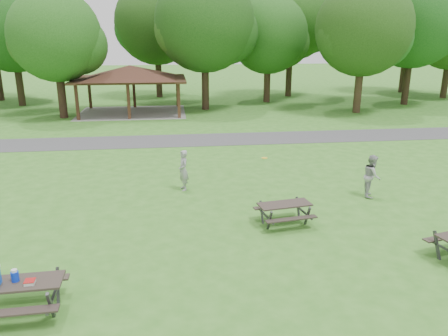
% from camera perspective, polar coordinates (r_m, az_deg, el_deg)
% --- Properties ---
extents(ground, '(160.00, 160.00, 0.00)m').
position_cam_1_polar(ground, '(13.13, -2.26, -10.77)').
color(ground, '#367521').
rests_on(ground, ground).
extents(asphalt_path, '(120.00, 3.20, 0.02)m').
position_cam_1_polar(asphalt_path, '(26.31, -4.82, 3.64)').
color(asphalt_path, '#424244').
rests_on(asphalt_path, ground).
extents(pavilion, '(8.60, 7.01, 3.76)m').
position_cam_1_polar(pavilion, '(35.83, -12.16, 11.88)').
color(pavilion, '#341D13').
rests_on(pavilion, ground).
extents(tree_row_c, '(8.19, 7.80, 10.67)m').
position_cam_1_polar(tree_row_c, '(42.62, -25.80, 16.10)').
color(tree_row_c, black).
rests_on(tree_row_c, ground).
extents(tree_row_d, '(6.93, 6.60, 9.27)m').
position_cam_1_polar(tree_row_d, '(35.02, -20.99, 15.49)').
color(tree_row_d, black).
rests_on(tree_row_d, ground).
extents(tree_row_e, '(8.40, 8.00, 11.02)m').
position_cam_1_polar(tree_row_e, '(36.72, -2.39, 18.17)').
color(tree_row_e, black).
rests_on(tree_row_e, ground).
extents(tree_row_f, '(7.35, 7.00, 9.55)m').
position_cam_1_polar(tree_row_f, '(41.08, 5.93, 16.68)').
color(tree_row_f, '#311F16').
rests_on(tree_row_f, ground).
extents(tree_row_g, '(7.77, 7.40, 10.25)m').
position_cam_1_polar(tree_row_g, '(36.78, 17.87, 16.70)').
color(tree_row_g, '#322216').
rests_on(tree_row_g, ground).
extents(tree_row_h, '(8.61, 8.20, 11.37)m').
position_cam_1_polar(tree_row_h, '(42.63, 23.65, 17.02)').
color(tree_row_h, black).
rests_on(tree_row_h, ground).
extents(tree_deep_b, '(8.40, 8.00, 11.13)m').
position_cam_1_polar(tree_deep_b, '(44.61, -8.67, 17.96)').
color(tree_deep_b, black).
rests_on(tree_deep_b, ground).
extents(tree_deep_c, '(8.82, 8.40, 11.90)m').
position_cam_1_polar(tree_deep_c, '(45.23, 8.91, 18.65)').
color(tree_deep_c, '#2F1E15').
rests_on(tree_deep_c, ground).
extents(tree_deep_d, '(8.40, 8.00, 11.27)m').
position_cam_1_polar(tree_deep_d, '(51.56, 23.09, 16.88)').
color(tree_deep_d, black).
rests_on(tree_deep_d, ground).
extents(picnic_table_near, '(2.01, 1.65, 1.35)m').
position_cam_1_polar(picnic_table_near, '(11.17, -26.33, -13.56)').
color(picnic_table_near, '#2E2621').
rests_on(picnic_table_near, ground).
extents(picnic_table_middle, '(1.94, 1.65, 0.76)m').
position_cam_1_polar(picnic_table_middle, '(14.76, 7.91, -5.26)').
color(picnic_table_middle, '#2F2622').
rests_on(picnic_table_middle, ground).
extents(frisbee_in_flight, '(0.26, 0.26, 0.02)m').
position_cam_1_polar(frisbee_in_flight, '(17.29, 5.31, 1.31)').
color(frisbee_in_flight, yellow).
rests_on(frisbee_in_flight, ground).
extents(frisbee_thrower, '(0.53, 0.69, 1.66)m').
position_cam_1_polar(frisbee_thrower, '(17.77, -5.33, -0.30)').
color(frisbee_thrower, '#969698').
rests_on(frisbee_thrower, ground).
extents(frisbee_catcher, '(0.88, 0.98, 1.67)m').
position_cam_1_polar(frisbee_catcher, '(17.95, 18.76, -0.98)').
color(frisbee_catcher, '#A3A3A5').
rests_on(frisbee_catcher, ground).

